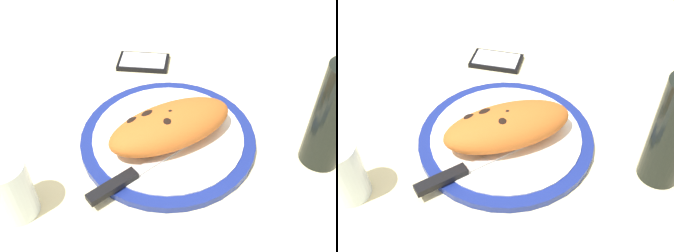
# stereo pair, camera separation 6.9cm
# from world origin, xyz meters

# --- Properties ---
(ground_plane) EXTENTS (1.50, 1.50, 0.03)m
(ground_plane) POSITION_xyz_m (0.00, 0.00, -0.01)
(ground_plane) COLOR beige
(plate) EXTENTS (0.32, 0.32, 0.02)m
(plate) POSITION_xyz_m (0.00, 0.00, 0.01)
(plate) COLOR navy
(plate) RESTS_ON ground_plane
(calzone) EXTENTS (0.24, 0.12, 0.06)m
(calzone) POSITION_xyz_m (0.00, 0.01, 0.05)
(calzone) COLOR #C16023
(calzone) RESTS_ON plate
(fork) EXTENTS (0.17, 0.02, 0.00)m
(fork) POSITION_xyz_m (-0.01, -0.06, 0.02)
(fork) COLOR silver
(fork) RESTS_ON plate
(knife) EXTENTS (0.21, 0.08, 0.01)m
(knife) POSITION_xyz_m (0.10, 0.07, 0.02)
(knife) COLOR silver
(knife) RESTS_ON plate
(smartphone) EXTENTS (0.13, 0.11, 0.01)m
(smartphone) POSITION_xyz_m (-0.04, -0.25, 0.01)
(smartphone) COLOR black
(smartphone) RESTS_ON ground_plane
(water_glass) EXTENTS (0.06, 0.06, 0.10)m
(water_glass) POSITION_xyz_m (0.27, 0.06, 0.05)
(water_glass) COLOR silver
(water_glass) RESTS_ON ground_plane
(wine_bottle) EXTENTS (0.07, 0.07, 0.27)m
(wine_bottle) POSITION_xyz_m (-0.23, 0.14, 0.11)
(wine_bottle) COLOR black
(wine_bottle) RESTS_ON ground_plane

